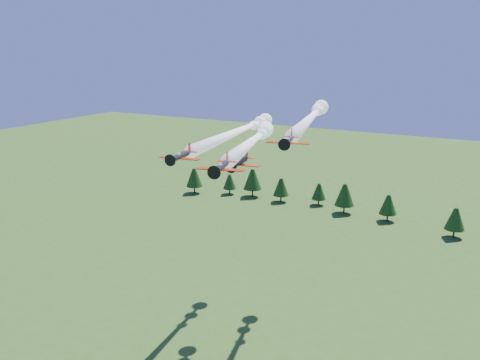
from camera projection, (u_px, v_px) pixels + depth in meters
The scene contains 5 objects.
plane_lead at pixel (254, 140), 108.94m from camera, with size 16.00×43.76×3.70m.
plane_left at pixel (240, 130), 124.31m from camera, with size 12.75×54.94×3.70m.
plane_right at pixel (311, 117), 118.29m from camera, with size 17.33×53.23×3.70m.
plane_slot at pixel (239, 162), 101.71m from camera, with size 8.42×9.17×2.94m.
treeline at pixel (378, 201), 196.94m from camera, with size 166.03×18.95×11.96m.
Camera 1 is at (46.20, -80.20, 63.88)m, focal length 40.00 mm.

